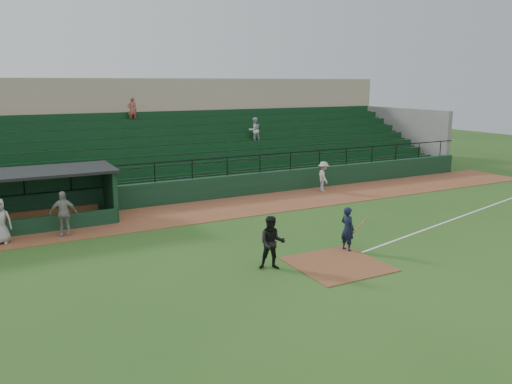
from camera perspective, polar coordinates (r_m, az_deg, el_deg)
name	(u,v)px	position (r m, az deg, el deg)	size (l,w,h in m)	color
ground	(321,256)	(18.48, 7.32, -7.17)	(90.00, 90.00, 0.00)	#29511A
warning_track	(228,208)	(25.15, -3.20, -1.80)	(40.00, 4.00, 0.03)	brown
home_plate_dirt	(338,264)	(17.72, 9.20, -8.05)	(3.00, 3.00, 0.03)	brown
foul_line	(451,220)	(24.56, 21.14, -2.99)	(18.00, 0.09, 0.01)	white
stadium_structure	(171,144)	(32.50, -9.53, 5.36)	(38.00, 13.08, 6.40)	#10311C
dugout	(7,196)	(24.22, -26.35, -0.42)	(8.90, 3.20, 2.42)	#10311C
batter_at_plate	(348,229)	(18.96, 10.31, -4.13)	(1.04, 0.70, 1.67)	black
umpire	(272,243)	(16.83, 1.82, -5.77)	(0.88, 0.69, 1.82)	black
runner	(323,177)	(28.93, 7.63, 1.74)	(1.11, 0.64, 1.72)	#A8A29D
dugout_player_a	(63,213)	(21.84, -20.94, -2.26)	(1.07, 0.45, 1.83)	gray
dugout_player_b	(0,221)	(21.73, -26.98, -2.95)	(0.87, 0.57, 1.78)	#A19C97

